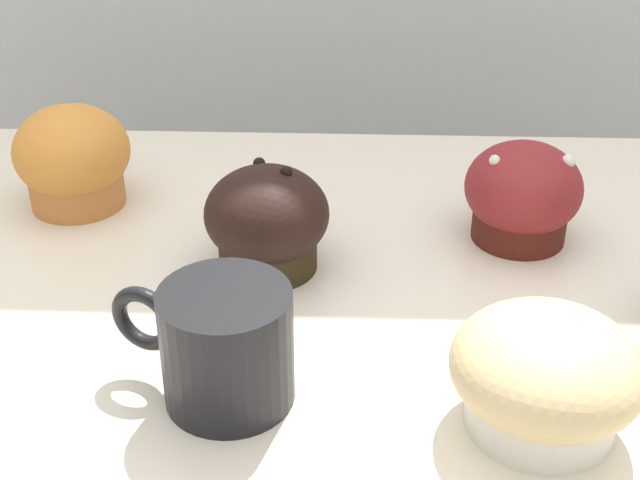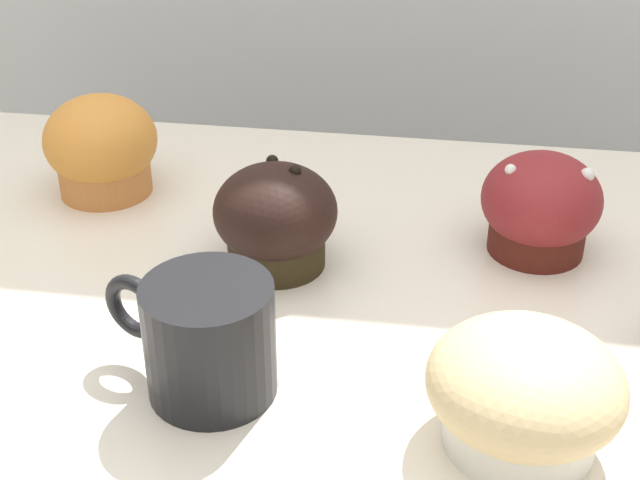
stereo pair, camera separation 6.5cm
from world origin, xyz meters
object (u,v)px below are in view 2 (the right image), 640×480
muffin_front_center (276,219)px  coffee_cup (207,336)px  muffin_back_left (524,392)px  muffin_front_left (540,207)px  muffin_back_center (102,148)px

muffin_front_center → coffee_cup: bearing=-94.7°
muffin_back_left → muffin_front_left: (0.02, 0.23, 0.00)m
muffin_front_center → muffin_back_center: 0.20m
muffin_front_center → muffin_back_center: bearing=150.9°
muffin_front_left → muffin_back_center: size_ratio=0.95×
muffin_front_center → muffin_back_center: muffin_back_center is taller
coffee_cup → muffin_back_center: bearing=123.0°
muffin_back_center → coffee_cup: muffin_back_center is taller
muffin_front_left → coffee_cup: (-0.22, -0.21, 0.00)m
muffin_front_center → muffin_front_left: bearing=14.6°
muffin_front_left → coffee_cup: muffin_front_left is taller
muffin_back_center → muffin_front_center: bearing=-29.1°
muffin_front_left → muffin_back_center: 0.39m
muffin_front_center → muffin_back_left: (0.18, -0.18, -0.00)m
muffin_front_center → muffin_back_left: 0.25m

